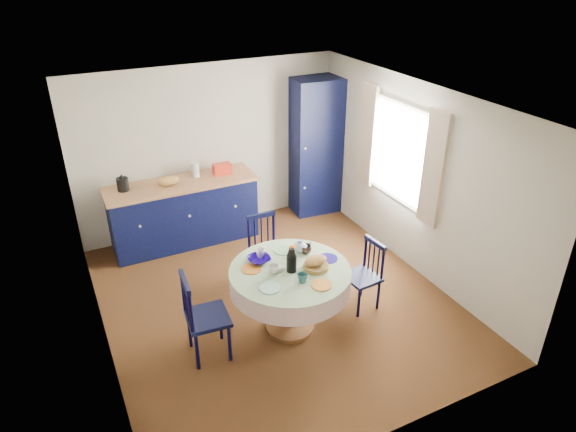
{
  "coord_description": "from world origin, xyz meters",
  "views": [
    {
      "loc": [
        -2.15,
        -4.72,
        3.91
      ],
      "look_at": [
        0.28,
        0.2,
        1.02
      ],
      "focal_mm": 32.0,
      "sensor_mm": 36.0,
      "label": 1
    }
  ],
  "objects_px": {
    "pantry_cabinet": "(316,147)",
    "chair_right": "(364,275)",
    "chair_left": "(203,316)",
    "mug_d": "(260,253)",
    "cobalt_bowl": "(259,259)",
    "chair_far": "(266,250)",
    "kitchen_counter": "(184,212)",
    "mug_b": "(302,278)",
    "mug_a": "(273,269)",
    "mug_c": "(306,249)",
    "dining_table": "(291,279)"
  },
  "relations": [
    {
      "from": "mug_b",
      "to": "cobalt_bowl",
      "type": "bearing_deg",
      "value": 114.12
    },
    {
      "from": "chair_left",
      "to": "mug_b",
      "type": "height_order",
      "value": "chair_left"
    },
    {
      "from": "kitchen_counter",
      "to": "chair_far",
      "type": "bearing_deg",
      "value": -66.17
    },
    {
      "from": "cobalt_bowl",
      "to": "mug_c",
      "type": "bearing_deg",
      "value": -7.34
    },
    {
      "from": "chair_left",
      "to": "mug_a",
      "type": "relative_size",
      "value": 8.72
    },
    {
      "from": "pantry_cabinet",
      "to": "mug_a",
      "type": "height_order",
      "value": "pantry_cabinet"
    },
    {
      "from": "kitchen_counter",
      "to": "chair_right",
      "type": "bearing_deg",
      "value": -58.48
    },
    {
      "from": "cobalt_bowl",
      "to": "chair_far",
      "type": "bearing_deg",
      "value": 60.93
    },
    {
      "from": "pantry_cabinet",
      "to": "kitchen_counter",
      "type": "bearing_deg",
      "value": -172.73
    },
    {
      "from": "mug_d",
      "to": "cobalt_bowl",
      "type": "bearing_deg",
      "value": -121.69
    },
    {
      "from": "chair_left",
      "to": "mug_a",
      "type": "xyz_separation_m",
      "value": [
        0.81,
        0.01,
        0.34
      ]
    },
    {
      "from": "chair_left",
      "to": "kitchen_counter",
      "type": "bearing_deg",
      "value": -6.64
    },
    {
      "from": "mug_c",
      "to": "mug_a",
      "type": "bearing_deg",
      "value": -158.38
    },
    {
      "from": "chair_right",
      "to": "mug_c",
      "type": "bearing_deg",
      "value": -113.46
    },
    {
      "from": "kitchen_counter",
      "to": "mug_b",
      "type": "bearing_deg",
      "value": -79.03
    },
    {
      "from": "mug_a",
      "to": "mug_b",
      "type": "relative_size",
      "value": 1.07
    },
    {
      "from": "dining_table",
      "to": "mug_b",
      "type": "relative_size",
      "value": 12.29
    },
    {
      "from": "chair_right",
      "to": "kitchen_counter",
      "type": "bearing_deg",
      "value": -154.11
    },
    {
      "from": "kitchen_counter",
      "to": "mug_c",
      "type": "distance_m",
      "value": 2.41
    },
    {
      "from": "mug_a",
      "to": "mug_d",
      "type": "bearing_deg",
      "value": 90.11
    },
    {
      "from": "mug_a",
      "to": "mug_c",
      "type": "relative_size",
      "value": 0.91
    },
    {
      "from": "mug_a",
      "to": "chair_left",
      "type": "bearing_deg",
      "value": -179.57
    },
    {
      "from": "mug_a",
      "to": "mug_d",
      "type": "relative_size",
      "value": 1.04
    },
    {
      "from": "kitchen_counter",
      "to": "cobalt_bowl",
      "type": "xyz_separation_m",
      "value": [
        0.26,
        -2.17,
        0.35
      ]
    },
    {
      "from": "pantry_cabinet",
      "to": "dining_table",
      "type": "distance_m",
      "value": 3.12
    },
    {
      "from": "chair_left",
      "to": "mug_b",
      "type": "distance_m",
      "value": 1.1
    },
    {
      "from": "dining_table",
      "to": "chair_left",
      "type": "xyz_separation_m",
      "value": [
        -1.0,
        0.02,
        -0.17
      ]
    },
    {
      "from": "chair_left",
      "to": "mug_d",
      "type": "bearing_deg",
      "value": -61.37
    },
    {
      "from": "chair_left",
      "to": "mug_d",
      "type": "xyz_separation_m",
      "value": [
        0.81,
        0.36,
        0.35
      ]
    },
    {
      "from": "dining_table",
      "to": "cobalt_bowl",
      "type": "distance_m",
      "value": 0.41
    },
    {
      "from": "mug_a",
      "to": "mug_b",
      "type": "bearing_deg",
      "value": -55.73
    },
    {
      "from": "mug_d",
      "to": "chair_right",
      "type": "bearing_deg",
      "value": -17.73
    },
    {
      "from": "chair_left",
      "to": "mug_b",
      "type": "relative_size",
      "value": 9.34
    },
    {
      "from": "kitchen_counter",
      "to": "cobalt_bowl",
      "type": "bearing_deg",
      "value": -82.77
    },
    {
      "from": "kitchen_counter",
      "to": "mug_d",
      "type": "distance_m",
      "value": 2.14
    },
    {
      "from": "kitchen_counter",
      "to": "mug_a",
      "type": "bearing_deg",
      "value": -82.32
    },
    {
      "from": "dining_table",
      "to": "cobalt_bowl",
      "type": "xyz_separation_m",
      "value": [
        -0.24,
        0.29,
        0.16
      ]
    },
    {
      "from": "kitchen_counter",
      "to": "cobalt_bowl",
      "type": "height_order",
      "value": "kitchen_counter"
    },
    {
      "from": "mug_a",
      "to": "cobalt_bowl",
      "type": "height_order",
      "value": "mug_a"
    },
    {
      "from": "mug_c",
      "to": "cobalt_bowl",
      "type": "height_order",
      "value": "mug_c"
    },
    {
      "from": "chair_right",
      "to": "mug_d",
      "type": "relative_size",
      "value": 7.86
    },
    {
      "from": "dining_table",
      "to": "cobalt_bowl",
      "type": "bearing_deg",
      "value": 129.7
    },
    {
      "from": "kitchen_counter",
      "to": "chair_left",
      "type": "height_order",
      "value": "kitchen_counter"
    },
    {
      "from": "cobalt_bowl",
      "to": "mug_d",
      "type": "bearing_deg",
      "value": 58.31
    },
    {
      "from": "pantry_cabinet",
      "to": "dining_table",
      "type": "relative_size",
      "value": 1.64
    },
    {
      "from": "pantry_cabinet",
      "to": "chair_far",
      "type": "xyz_separation_m",
      "value": [
        -1.59,
        -1.58,
        -0.62
      ]
    },
    {
      "from": "chair_right",
      "to": "pantry_cabinet",
      "type": "bearing_deg",
      "value": 158.46
    },
    {
      "from": "chair_right",
      "to": "dining_table",
      "type": "bearing_deg",
      "value": -95.21
    },
    {
      "from": "pantry_cabinet",
      "to": "chair_right",
      "type": "height_order",
      "value": "pantry_cabinet"
    },
    {
      "from": "mug_b",
      "to": "mug_c",
      "type": "relative_size",
      "value": 0.85
    }
  ]
}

